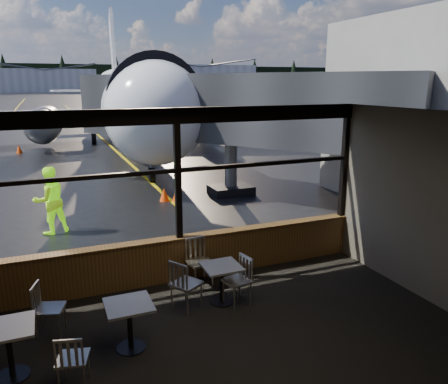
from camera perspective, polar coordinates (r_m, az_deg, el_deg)
ground_plane at (r=128.12m, az=-21.75°, el=11.41°), size 520.00×520.00×0.00m
carpet_floor at (r=6.81m, az=2.15°, el=-21.34°), size 8.00×6.00×0.01m
ceiling at (r=5.57m, az=2.49°, el=9.35°), size 8.00×6.00×0.04m
window_sill at (r=9.07m, az=-5.77°, el=-8.71°), size 8.00×0.28×0.90m
window_header at (r=8.39m, az=-6.27°, el=9.87°), size 8.00×0.18×0.30m
mullion_centre at (r=8.55m, az=-6.06°, el=2.17°), size 0.12×0.12×2.60m
mullion_right at (r=10.35m, az=15.45°, el=3.83°), size 0.12×0.12×2.60m
window_transom at (r=8.53m, az=-6.08°, el=2.82°), size 8.00×0.10×0.08m
airliner at (r=29.26m, az=-12.80°, el=16.47°), size 32.43×37.59×10.63m
jet_bridge at (r=14.86m, az=1.31°, el=8.11°), size 8.99×10.99×4.80m
cafe_table_near at (r=8.18m, az=-0.32°, el=-11.94°), size 0.67×0.67×0.74m
cafe_table_mid at (r=7.05m, az=-12.18°, el=-16.79°), size 0.69×0.69×0.76m
cafe_table_left at (r=6.99m, az=-26.18°, el=-18.26°), size 0.70×0.70×0.77m
chair_near_e at (r=8.07m, az=1.70°, el=-11.58°), size 0.59×0.59×0.92m
chair_near_w at (r=7.94m, az=-4.94°, el=-11.92°), size 0.72×0.72×0.97m
chair_near_n at (r=8.79m, az=-3.17°, el=-9.20°), size 0.58×0.58×0.96m
chair_mid_s at (r=6.49m, az=-19.12°, el=-19.90°), size 0.55×0.55×0.83m
chair_mid_w at (r=7.72m, az=-21.82°, el=-14.03°), size 0.61×0.61×0.89m
ground_crew at (r=12.52m, az=-21.80°, el=-1.02°), size 1.07×0.95×1.81m
cone_nose at (r=15.08m, az=-7.80°, el=-0.30°), size 0.34×0.34×0.47m
cone_wing at (r=27.71m, az=-25.19°, el=5.11°), size 0.35×0.35×0.49m
hangar_mid at (r=193.05m, az=-22.30°, el=13.45°), size 38.00×15.00×10.00m
hangar_right at (r=196.21m, az=-3.96°, el=14.73°), size 50.00×20.00×12.00m
fuel_tank_c at (r=190.19m, az=-25.31°, el=12.56°), size 8.00×8.00×6.00m
treeline at (r=218.06m, az=-22.41°, el=13.67°), size 360.00×3.00×12.00m
cone_extra at (r=14.98m, az=-6.22°, el=-0.39°), size 0.32×0.32×0.44m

